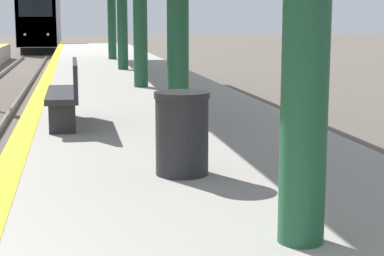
{
  "coord_description": "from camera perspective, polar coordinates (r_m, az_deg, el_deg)",
  "views": [
    {
      "loc": [
        2.33,
        -1.79,
        2.41
      ],
      "look_at": [
        5.67,
        16.22,
        -0.7
      ],
      "focal_mm": 60.0,
      "sensor_mm": 36.0,
      "label": 1
    }
  ],
  "objects": [
    {
      "name": "train",
      "position": [
        52.2,
        -13.24,
        9.34
      ],
      "size": [
        2.7,
        16.35,
        4.67
      ],
      "color": "black",
      "rests_on": "ground"
    },
    {
      "name": "bench",
      "position": [
        9.45,
        -11.04,
        3.31
      ],
      "size": [
        0.44,
        1.97,
        0.92
      ],
      "color": "#28282D",
      "rests_on": "platform_right"
    },
    {
      "name": "trash_bin",
      "position": [
        6.27,
        -0.9,
        -0.45
      ],
      "size": [
        0.54,
        0.54,
        0.82
      ],
      "color": "#262628",
      "rests_on": "platform_right"
    }
  ]
}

